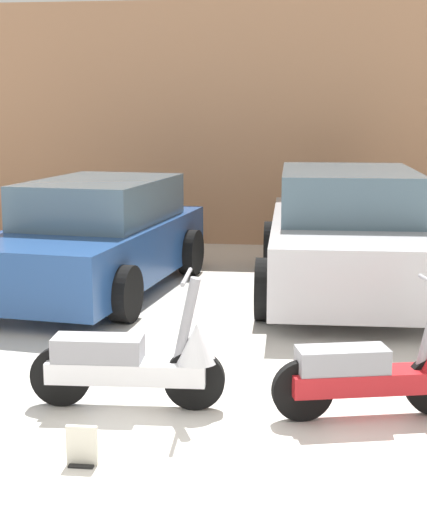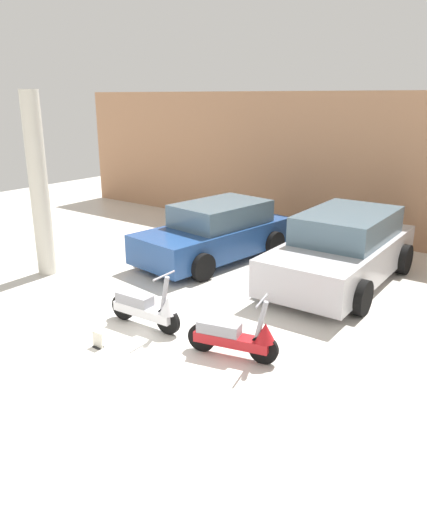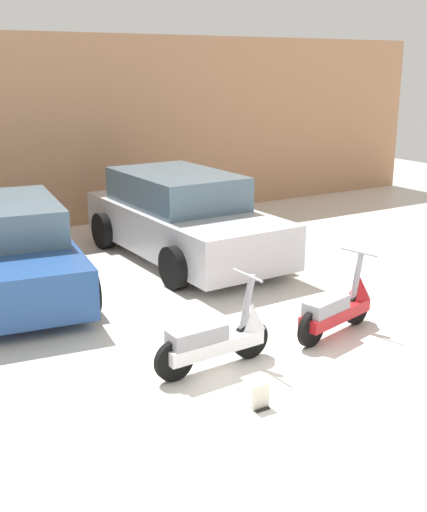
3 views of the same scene
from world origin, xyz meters
The scene contains 7 objects.
ground_plane centered at (0.00, 0.00, 0.00)m, with size 28.00×28.00×0.00m, color silver.
wall_back centered at (0.00, 8.09, 1.94)m, with size 19.60×0.12×3.89m, color tan.
scooter_front_left centered at (-0.40, 0.82, 0.36)m, with size 1.47×0.53×1.03m.
scooter_front_right centered at (1.39, 0.86, 0.36)m, with size 1.41×0.63×1.00m.
car_rear_left centered at (-1.72, 4.55, 0.65)m, with size 2.32×4.16×1.35m.
car_rear_center centered at (1.33, 4.87, 0.71)m, with size 2.19×4.39×1.48m.
placard_near_left_scooter centered at (-0.52, -0.17, 0.11)m, with size 0.20×0.12×0.26m.
Camera 3 is at (-3.82, -4.76, 3.24)m, focal length 45.00 mm.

